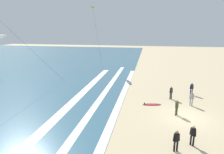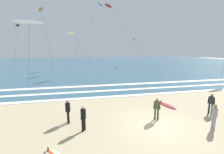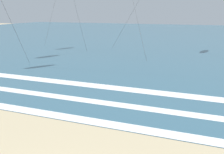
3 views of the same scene
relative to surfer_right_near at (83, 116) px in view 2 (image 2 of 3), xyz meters
name	(u,v)px [view 2 (image 2 of 3)]	position (x,y,z in m)	size (l,w,h in m)	color
ground_plane	(158,125)	(4.85, -0.29, -0.96)	(160.00, 160.00, 0.00)	tan
ocean_surface	(92,63)	(4.85, 51.12, -0.95)	(140.00, 90.00, 0.01)	#386075
wave_foam_shoreline	(124,96)	(4.46, 6.52, -0.94)	(41.15, 0.74, 0.01)	white
wave_foam_mid_break	(131,89)	(6.14, 9.03, -0.94)	(44.36, 0.74, 0.01)	white
wave_foam_outer_break	(106,85)	(3.53, 11.94, -0.94)	(42.34, 1.04, 0.01)	white
surfer_right_near	(83,116)	(0.00, 0.00, 0.00)	(0.38, 0.46, 1.60)	black
surfer_background_far	(211,102)	(9.67, 0.54, 0.00)	(0.38, 0.46, 1.60)	#232328
surfer_mid_group	(214,114)	(7.94, -1.47, 0.00)	(0.32, 0.51, 1.60)	gray
surfer_foreground_main	(157,107)	(5.09, 0.47, 0.00)	(0.46, 0.38, 1.60)	#384223
surfer_left_near	(68,109)	(-0.98, 1.28, 0.00)	(0.32, 0.51, 1.60)	black
surfboard_right_spare	(167,105)	(7.39, 2.84, -0.91)	(1.00, 2.18, 0.25)	red
kite_red_low_near	(109,6)	(6.64, 25.67, 13.12)	(9.84, 10.40, 14.42)	red
kite_black_high_right	(18,26)	(-14.58, 35.29, 9.85)	(2.27, 8.01, 11.09)	black
kite_white_mid_center	(29,22)	(-5.37, 10.68, 6.94)	(4.17, 7.53, 8.15)	white
kite_orange_far_left	(41,10)	(-6.33, 22.09, 10.89)	(1.86, 5.33, 12.13)	orange
kite_magenta_far_right	(134,39)	(16.56, 36.55, 7.11)	(5.44, 12.52, 8.34)	#CC2384
kite_yellow_distant_high	(72,34)	(-1.58, 33.16, 8.01)	(6.43, 12.70, 9.25)	yellow
kite_blue_distant_low	(100,5)	(5.59, 31.77, 14.90)	(9.83, 3.79, 16.21)	blue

